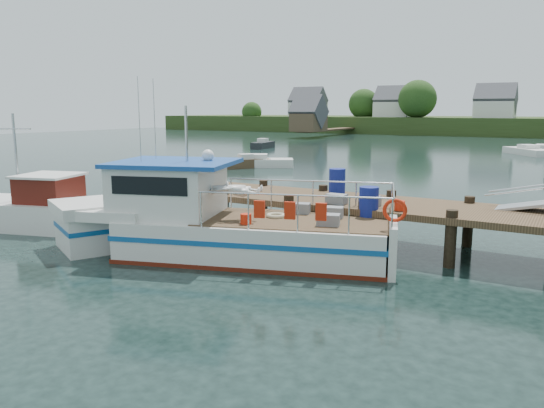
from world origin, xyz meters
The scene contains 9 objects.
ground_plane centered at (0.00, 0.00, 0.00)m, with size 160.00×160.00×0.00m, color black.
far_shore centered at (0.01, 82.37, 2.10)m, with size 140.00×42.55×9.22m.
dock centered at (6.51, 0.01, 2.24)m, with size 16.60×3.00×4.78m.
lobster_boat centered at (-1.87, -3.52, 0.94)m, with size 10.67×5.78×5.20m.
work_boat centered at (-9.89, -3.81, 0.65)m, with size 7.83×4.15×4.13m.
moored_rowboat centered at (-13.92, 16.94, 0.38)m, with size 3.05×3.56×1.03m.
moored_a centered at (-13.45, 17.82, 0.36)m, with size 5.47×4.24×0.97m.
moored_d centered at (3.13, 39.85, 0.36)m, with size 4.93×5.75×0.97m.
moored_e centered at (-23.10, 34.63, 0.40)m, with size 1.90×4.10×1.09m.
Camera 1 is at (7.31, -15.85, 4.28)m, focal length 35.00 mm.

